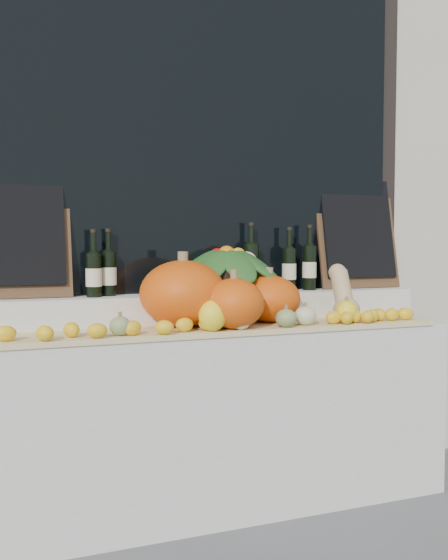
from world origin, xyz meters
The scene contains 18 objects.
storefront_facade centered at (0.00, 2.25, 2.25)m, with size 7.00×0.94×4.50m.
display_sill centered at (0.00, 1.52, 0.44)m, with size 2.30×0.55×0.88m, color silver.
rear_tier centered at (0.00, 1.68, 0.96)m, with size 2.30×0.25×0.16m, color silver.
straw_bedding centered at (0.00, 1.40, 0.89)m, with size 2.10×0.32×0.03m, color tan.
pumpkin_left centered at (-0.20, 1.47, 1.06)m, with size 0.41×0.41×0.31m, color #E6550C.
pumpkin_right centered at (0.25, 1.48, 1.02)m, with size 0.31×0.31×0.23m, color #E6550C.
pumpkin_center centered at (0.00, 1.32, 1.02)m, with size 0.28×0.28×0.23m, color #E6550C.
butternut_squash centered at (0.62, 1.40, 1.03)m, with size 0.13×0.20×0.28m.
decorative_gourds centered at (0.07, 1.29, 0.96)m, with size 1.21×0.15×0.16m.
lemon_heap centered at (0.00, 1.29, 0.94)m, with size 2.20×0.16×0.06m, color yellow, non-canonical shape.
produce_bowl centered at (0.10, 1.66, 1.16)m, with size 0.60×0.60×0.25m.
wine_bottle_far_left centered at (-0.58, 1.66, 1.15)m, with size 0.08×0.08×0.32m.
wine_bottle_near_left centered at (-0.50, 1.71, 1.15)m, with size 0.08×0.08×0.32m.
wine_bottle_tall centered at (0.25, 1.70, 1.17)m, with size 0.08×0.08×0.36m.
wine_bottle_near_right centered at (0.46, 1.68, 1.16)m, with size 0.08×0.08×0.34m.
wine_bottle_far_right centered at (0.58, 1.68, 1.16)m, with size 0.08×0.08×0.35m.
chalkboard_left centered at (-0.92, 1.74, 1.36)m, with size 0.50×0.15×0.61m.
chalkboard_right centered at (0.92, 1.74, 1.36)m, with size 0.50×0.15×0.61m.
Camera 1 is at (-1.06, -1.29, 1.30)m, focal length 40.00 mm.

